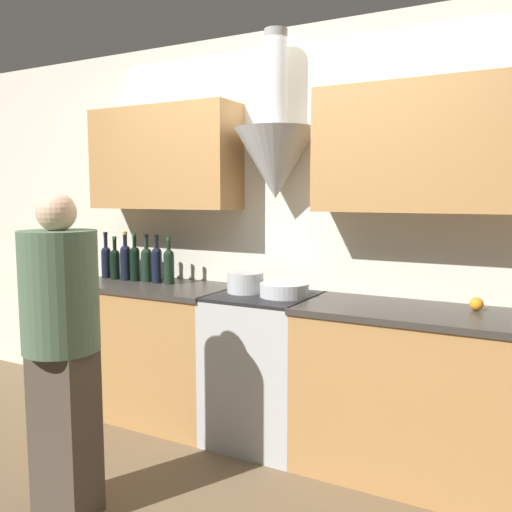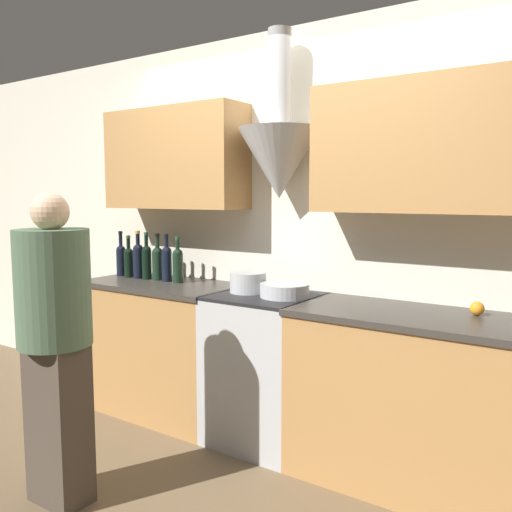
{
  "view_description": "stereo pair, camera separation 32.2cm",
  "coord_description": "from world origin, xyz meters",
  "px_view_note": "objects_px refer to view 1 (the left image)",
  "views": [
    {
      "loc": [
        1.52,
        -2.56,
        1.54
      ],
      "look_at": [
        0.0,
        0.26,
        1.18
      ],
      "focal_mm": 38.0,
      "sensor_mm": 36.0,
      "label": 1
    },
    {
      "loc": [
        1.8,
        -2.39,
        1.54
      ],
      "look_at": [
        0.0,
        0.26,
        1.18
      ],
      "focal_mm": 38.0,
      "sensor_mm": 36.0,
      "label": 2
    }
  ],
  "objects_px": {
    "stock_pot": "(245,282)",
    "orange_fruit": "(477,304)",
    "wine_bottle_0": "(106,260)",
    "wine_bottle_6": "(169,265)",
    "wine_bottle_1": "(115,262)",
    "wine_bottle_2": "(126,260)",
    "stove_range": "(264,367)",
    "wine_bottle_4": "(147,263)",
    "person_foreground_left": "(62,342)",
    "wine_bottle_3": "(135,262)",
    "wine_bottle_5": "(157,263)",
    "mixing_bowl": "(284,290)"
  },
  "relations": [
    {
      "from": "stove_range",
      "to": "wine_bottle_5",
      "type": "height_order",
      "value": "wine_bottle_5"
    },
    {
      "from": "mixing_bowl",
      "to": "person_foreground_left",
      "type": "xyz_separation_m",
      "value": [
        -0.62,
        -1.16,
        -0.12
      ]
    },
    {
      "from": "wine_bottle_0",
      "to": "wine_bottle_3",
      "type": "xyz_separation_m",
      "value": [
        0.29,
        -0.02,
        0.01
      ]
    },
    {
      "from": "wine_bottle_2",
      "to": "wine_bottle_1",
      "type": "bearing_deg",
      "value": -178.09
    },
    {
      "from": "stove_range",
      "to": "wine_bottle_1",
      "type": "bearing_deg",
      "value": 178.38
    },
    {
      "from": "wine_bottle_2",
      "to": "stock_pot",
      "type": "relative_size",
      "value": 1.52
    },
    {
      "from": "wine_bottle_1",
      "to": "wine_bottle_4",
      "type": "height_order",
      "value": "wine_bottle_4"
    },
    {
      "from": "wine_bottle_1",
      "to": "wine_bottle_2",
      "type": "height_order",
      "value": "wine_bottle_2"
    },
    {
      "from": "wine_bottle_4",
      "to": "orange_fruit",
      "type": "distance_m",
      "value": 2.18
    },
    {
      "from": "wine_bottle_3",
      "to": "wine_bottle_6",
      "type": "height_order",
      "value": "wine_bottle_3"
    },
    {
      "from": "wine_bottle_0",
      "to": "person_foreground_left",
      "type": "relative_size",
      "value": 0.22
    },
    {
      "from": "orange_fruit",
      "to": "wine_bottle_0",
      "type": "bearing_deg",
      "value": -178.42
    },
    {
      "from": "wine_bottle_3",
      "to": "person_foreground_left",
      "type": "bearing_deg",
      "value": -64.09
    },
    {
      "from": "stock_pot",
      "to": "person_foreground_left",
      "type": "xyz_separation_m",
      "value": [
        -0.34,
        -1.17,
        -0.15
      ]
    },
    {
      "from": "stove_range",
      "to": "wine_bottle_6",
      "type": "height_order",
      "value": "wine_bottle_6"
    },
    {
      "from": "wine_bottle_6",
      "to": "mixing_bowl",
      "type": "xyz_separation_m",
      "value": [
        0.9,
        -0.05,
        -0.09
      ]
    },
    {
      "from": "stove_range",
      "to": "wine_bottle_5",
      "type": "distance_m",
      "value": 1.06
    },
    {
      "from": "wine_bottle_3",
      "to": "stock_pot",
      "type": "relative_size",
      "value": 1.49
    },
    {
      "from": "wine_bottle_0",
      "to": "wine_bottle_6",
      "type": "xyz_separation_m",
      "value": [
        0.58,
        -0.0,
        0.0
      ]
    },
    {
      "from": "wine_bottle_4",
      "to": "person_foreground_left",
      "type": "height_order",
      "value": "person_foreground_left"
    },
    {
      "from": "wine_bottle_3",
      "to": "wine_bottle_4",
      "type": "xyz_separation_m",
      "value": [
        0.09,
        0.02,
        -0.0
      ]
    },
    {
      "from": "stove_range",
      "to": "wine_bottle_0",
      "type": "xyz_separation_m",
      "value": [
        -1.35,
        0.05,
        0.6
      ]
    },
    {
      "from": "stock_pot",
      "to": "orange_fruit",
      "type": "bearing_deg",
      "value": 4.83
    },
    {
      "from": "wine_bottle_1",
      "to": "person_foreground_left",
      "type": "bearing_deg",
      "value": -57.3
    },
    {
      "from": "stock_pot",
      "to": "orange_fruit",
      "type": "height_order",
      "value": "stock_pot"
    },
    {
      "from": "mixing_bowl",
      "to": "stock_pot",
      "type": "bearing_deg",
      "value": 178.65
    },
    {
      "from": "wine_bottle_0",
      "to": "wine_bottle_6",
      "type": "bearing_deg",
      "value": -0.41
    },
    {
      "from": "wine_bottle_1",
      "to": "stove_range",
      "type": "bearing_deg",
      "value": -1.62
    },
    {
      "from": "wine_bottle_2",
      "to": "wine_bottle_6",
      "type": "relative_size",
      "value": 1.08
    },
    {
      "from": "wine_bottle_0",
      "to": "person_foreground_left",
      "type": "bearing_deg",
      "value": -54.32
    },
    {
      "from": "stove_range",
      "to": "wine_bottle_6",
      "type": "xyz_separation_m",
      "value": [
        -0.76,
        0.05,
        0.6
      ]
    },
    {
      "from": "mixing_bowl",
      "to": "person_foreground_left",
      "type": "height_order",
      "value": "person_foreground_left"
    },
    {
      "from": "wine_bottle_3",
      "to": "orange_fruit",
      "type": "relative_size",
      "value": 4.8
    },
    {
      "from": "wine_bottle_0",
      "to": "wine_bottle_6",
      "type": "height_order",
      "value": "wine_bottle_0"
    },
    {
      "from": "stove_range",
      "to": "mixing_bowl",
      "type": "relative_size",
      "value": 3.14
    },
    {
      "from": "stock_pot",
      "to": "person_foreground_left",
      "type": "distance_m",
      "value": 1.22
    },
    {
      "from": "stock_pot",
      "to": "wine_bottle_0",
      "type": "bearing_deg",
      "value": 177.95
    },
    {
      "from": "mixing_bowl",
      "to": "wine_bottle_4",
      "type": "bearing_deg",
      "value": 177.17
    },
    {
      "from": "wine_bottle_3",
      "to": "person_foreground_left",
      "type": "relative_size",
      "value": 0.22
    },
    {
      "from": "stove_range",
      "to": "wine_bottle_6",
      "type": "distance_m",
      "value": 0.97
    },
    {
      "from": "wine_bottle_6",
      "to": "wine_bottle_5",
      "type": "bearing_deg",
      "value": -179.59
    },
    {
      "from": "wine_bottle_2",
      "to": "wine_bottle_4",
      "type": "height_order",
      "value": "wine_bottle_2"
    },
    {
      "from": "person_foreground_left",
      "to": "mixing_bowl",
      "type": "bearing_deg",
      "value": 62.03
    },
    {
      "from": "stove_range",
      "to": "stock_pot",
      "type": "bearing_deg",
      "value": 175.62
    },
    {
      "from": "stove_range",
      "to": "person_foreground_left",
      "type": "bearing_deg",
      "value": -112.5
    },
    {
      "from": "stove_range",
      "to": "orange_fruit",
      "type": "relative_size",
      "value": 13.04
    },
    {
      "from": "stove_range",
      "to": "wine_bottle_4",
      "type": "relative_size",
      "value": 2.78
    },
    {
      "from": "wine_bottle_1",
      "to": "wine_bottle_2",
      "type": "distance_m",
      "value": 0.1
    },
    {
      "from": "wine_bottle_3",
      "to": "wine_bottle_4",
      "type": "height_order",
      "value": "wine_bottle_3"
    },
    {
      "from": "stove_range",
      "to": "wine_bottle_1",
      "type": "height_order",
      "value": "wine_bottle_1"
    }
  ]
}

